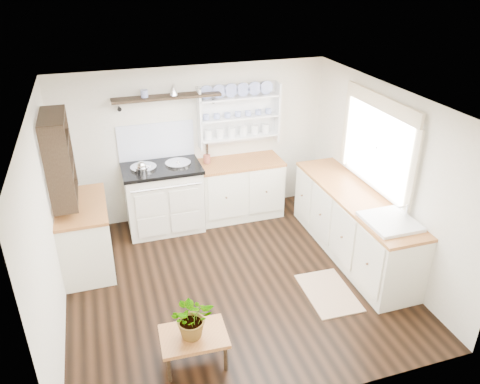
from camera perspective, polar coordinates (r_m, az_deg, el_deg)
name	(u,v)px	position (r m, az deg, el deg)	size (l,w,h in m)	color
floor	(233,280)	(5.99, -0.86, -10.71)	(4.00, 3.80, 0.01)	black
wall_back	(196,143)	(7.05, -5.44, 5.94)	(4.00, 0.02, 2.30)	beige
wall_right	(384,177)	(6.18, 17.11, 1.73)	(0.02, 3.80, 2.30)	beige
wall_left	(47,227)	(5.23, -22.47, -3.94)	(0.02, 3.80, 2.30)	beige
ceiling	(231,101)	(4.94, -1.05, 10.98)	(4.00, 3.80, 0.01)	white
window	(378,143)	(6.11, 16.46, 5.77)	(0.08, 1.55, 1.22)	white
aga_cooker	(164,197)	(6.92, -9.30, -0.58)	(1.11, 0.77, 1.02)	beige
back_cabinets	(240,188)	(7.20, -0.02, 0.54)	(1.27, 0.63, 0.90)	#EEE9CD
right_cabinets	(353,224)	(6.41, 13.57, -3.82)	(0.62, 2.43, 0.90)	#EEE9CD
belfast_sink	(389,230)	(5.71, 17.67, -4.47)	(0.55, 0.60, 0.45)	white
left_cabinets	(85,235)	(6.32, -18.33, -4.97)	(0.62, 1.13, 0.90)	#EEE9CD
plate_rack	(238,114)	(7.04, -0.28, 9.53)	(1.20, 0.22, 0.90)	white
high_shelf	(167,98)	(6.63, -8.92, 11.30)	(1.50, 0.29, 0.16)	black
left_shelving	(59,157)	(5.86, -21.21, 3.97)	(0.28, 0.80, 1.05)	black
kettle	(142,169)	(6.56, -11.88, 2.76)	(0.17, 0.17, 0.21)	silver
utensil_crock	(207,159)	(6.94, -4.05, 4.05)	(0.11, 0.11, 0.12)	brown
center_table	(194,338)	(4.81, -5.65, -17.32)	(0.67, 0.49, 0.35)	brown
potted_plant	(193,317)	(4.63, -5.81, -14.91)	(0.41, 0.35, 0.45)	#3F7233
floor_rug	(328,293)	(5.88, 10.72, -11.97)	(0.55, 0.85, 0.02)	#967957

